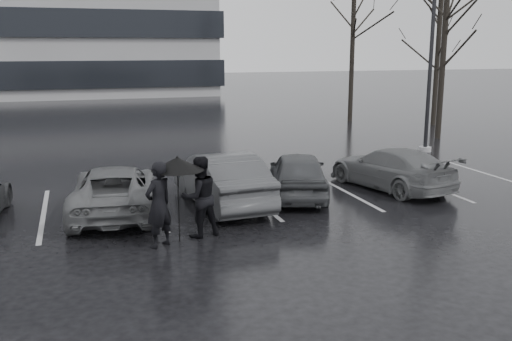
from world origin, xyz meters
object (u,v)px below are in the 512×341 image
Objects in this scene: car_west_b at (115,190)px; lamp_post at (431,49)px; car_main at (298,174)px; pedestrian_left at (159,205)px; pedestrian_right at (199,197)px; tree_north at (352,45)px; car_west_a at (221,179)px; tree_ne at (437,60)px; car_east at (391,168)px; tree_east at (444,51)px.

lamp_post is at bearing -150.87° from car_west_b.
car_west_b is 14.15m from lamp_post.
car_main is 2.08× the size of pedestrian_left.
car_west_b is 2.44× the size of pedestrian_right.
lamp_post reaches higher than tree_north.
tree_ne is (14.95, 12.10, 2.78)m from car_west_a.
pedestrian_right is at bearing -138.04° from tree_ne.
lamp_post is 1.28× the size of tree_ne.
tree_north is (9.14, 14.83, 3.60)m from car_main.
car_east is 6.91m from pedestrian_right.
tree_north is at bearing 80.98° from lamp_post.
car_east is at bearing -162.14° from car_main.
car_east is 0.53× the size of tree_east.
pedestrian_left is 22.63m from tree_north.
car_main reaches higher than car_west_b.
car_west_a is 0.98× the size of car_west_b.
pedestrian_right is 0.23× the size of tree_east.
lamp_post is 1.12× the size of tree_east.
tree_north is at bearing 98.13° from tree_east.
car_main is at bearing -179.48° from pedestrian_left.
tree_east is (15.23, 8.03, 3.38)m from car_west_b.
tree_north reaches higher than pedestrian_right.
tree_ne is at bearing -145.66° from car_west_a.
car_east is at bearing -129.25° from tree_ne.
car_west_b is 8.08m from car_east.
tree_east is (14.51, 10.85, 3.07)m from pedestrian_left.
car_east is 0.61× the size of tree_ne.
car_east is 0.50× the size of tree_north.
car_west_b is 1.05× the size of car_east.
pedestrian_left is (-2.06, -2.75, 0.20)m from car_west_a.
tree_east is at bearing -81.87° from tree_north.
tree_north reaches higher than car_east.
tree_ne is 0.82× the size of tree_north.
tree_north is (-3.50, 3.00, 0.75)m from tree_ne.
car_east is at bearing 178.37° from car_west_a.
pedestrian_left reaches higher than pedestrian_right.
car_east is (8.08, 0.21, -0.00)m from car_west_b.
car_west_a is at bearing -129.58° from pedestrian_right.
pedestrian_left is 0.21× the size of lamp_post.
pedestrian_right is (1.69, -2.40, 0.29)m from car_west_b.
car_west_b is at bearing -5.99° from car_west_a.
pedestrian_right is at bearing -125.75° from tree_north.
car_main is 4.28m from pedestrian_right.
car_west_b is at bearing -109.79° from pedestrian_left.
car_west_a is 1.03× the size of car_east.
tree_east is at bearing -177.33° from pedestrian_left.
car_west_b is 0.56× the size of tree_east.
tree_east reaches higher than car_west_a.
tree_ne is 4.67m from tree_north.
pedestrian_right is 0.26× the size of tree_ne.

